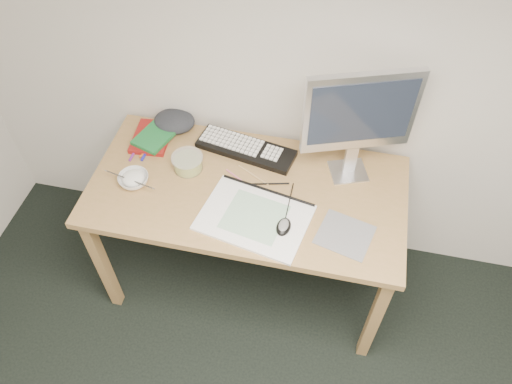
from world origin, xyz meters
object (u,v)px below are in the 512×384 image
desk (247,200)px  sketchpad (254,218)px  keyboard (246,149)px  rice_bowl (134,180)px  monitor (360,115)px

desk → sketchpad: (0.07, -0.15, 0.09)m
keyboard → rice_bowl: (-0.44, -0.30, 0.01)m
keyboard → rice_bowl: 0.53m
desk → keyboard: 0.25m
monitor → desk: bearing=-175.3°
monitor → rice_bowl: (-0.93, -0.27, -0.32)m
desk → monitor: size_ratio=2.57×
desk → rice_bowl: (-0.50, -0.07, 0.10)m
keyboard → monitor: bearing=7.5°
monitor → rice_bowl: monitor is taller
desk → sketchpad: bearing=-66.0°
sketchpad → monitor: monitor is taller
sketchpad → monitor: size_ratio=0.82×
desk → sketchpad: sketchpad is taller
keyboard → monitor: (0.48, -0.03, 0.33)m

